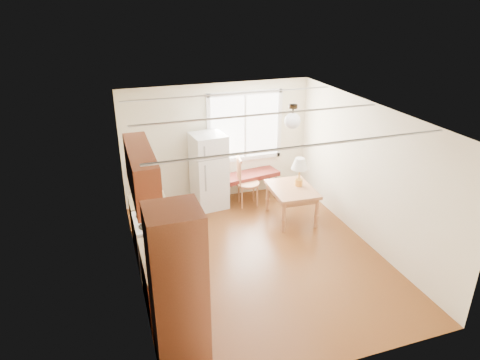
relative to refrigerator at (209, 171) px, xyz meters
name	(u,v)px	position (x,y,z in m)	size (l,w,h in m)	color
room_shell	(260,190)	(0.30, -2.12, 0.46)	(4.60, 5.60, 2.62)	#532A11
kitchen_run	(161,251)	(-1.41, -2.75, 0.05)	(0.65, 3.40, 2.20)	brown
window_unit	(245,127)	(0.90, 0.35, 0.76)	(1.64, 0.05, 1.51)	white
pendant_light	(293,120)	(1.00, -1.72, 1.45)	(0.26, 0.26, 0.40)	black
refrigerator	(209,171)	(0.00, 0.00, 0.00)	(0.72, 0.72, 1.58)	white
bench	(250,176)	(0.92, 0.07, -0.27)	(1.33, 0.67, 0.58)	#591B15
dining_table	(292,192)	(1.38, -1.06, -0.22)	(0.86, 1.11, 0.67)	#A0643D
chair	(243,178)	(0.68, -0.21, -0.17)	(0.48, 0.48, 1.08)	#A0643D
table_lamp	(300,166)	(1.55, -1.00, 0.30)	(0.33, 0.33, 0.57)	gold
coffee_maker	(164,253)	(-1.42, -3.12, 0.25)	(0.24, 0.28, 0.39)	black
kettle	(159,242)	(-1.42, -2.74, 0.20)	(0.11, 0.11, 0.20)	red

